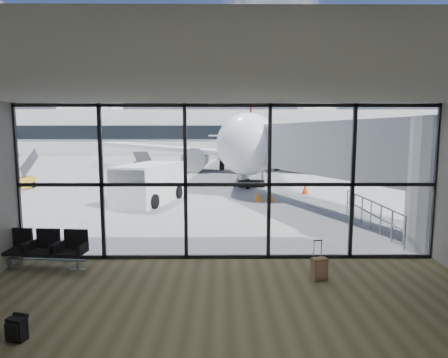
{
  "coord_description": "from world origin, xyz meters",
  "views": [
    {
      "loc": [
        -0.17,
        -10.63,
        3.63
      ],
      "look_at": [
        -0.08,
        3.0,
        2.0
      ],
      "focal_mm": 30.0,
      "sensor_mm": 36.0,
      "label": 1
    }
  ],
  "objects_px": {
    "backpack": "(17,329)",
    "service_van": "(148,183)",
    "belt_loader": "(146,168)",
    "mobile_stairs": "(16,182)",
    "seating_row": "(45,247)",
    "airliner": "(250,141)",
    "suitcase": "(319,269)"
  },
  "relations": [
    {
      "from": "backpack",
      "to": "service_van",
      "type": "xyz_separation_m",
      "value": [
        -0.31,
        13.5,
        0.84
      ]
    },
    {
      "from": "belt_loader",
      "to": "mobile_stairs",
      "type": "relative_size",
      "value": 1.49
    },
    {
      "from": "seating_row",
      "to": "airliner",
      "type": "relative_size",
      "value": 0.06
    },
    {
      "from": "belt_loader",
      "to": "mobile_stairs",
      "type": "distance_m",
      "value": 11.08
    },
    {
      "from": "seating_row",
      "to": "airliner",
      "type": "xyz_separation_m",
      "value": [
        7.78,
        29.33,
        2.42
      ]
    },
    {
      "from": "seating_row",
      "to": "suitcase",
      "type": "relative_size",
      "value": 2.33
    },
    {
      "from": "airliner",
      "to": "mobile_stairs",
      "type": "height_order",
      "value": "airliner"
    },
    {
      "from": "airliner",
      "to": "belt_loader",
      "type": "relative_size",
      "value": 8.31
    },
    {
      "from": "suitcase",
      "to": "mobile_stairs",
      "type": "xyz_separation_m",
      "value": [
        -16.12,
        15.76,
        0.21
      ]
    },
    {
      "from": "airliner",
      "to": "seating_row",
      "type": "bearing_deg",
      "value": -100.12
    },
    {
      "from": "backpack",
      "to": "airliner",
      "type": "height_order",
      "value": "airliner"
    },
    {
      "from": "suitcase",
      "to": "service_van",
      "type": "height_order",
      "value": "service_van"
    },
    {
      "from": "seating_row",
      "to": "mobile_stairs",
      "type": "xyz_separation_m",
      "value": [
        -8.87,
        14.75,
        -0.06
      ]
    },
    {
      "from": "suitcase",
      "to": "airliner",
      "type": "bearing_deg",
      "value": 72.84
    },
    {
      "from": "mobile_stairs",
      "to": "belt_loader",
      "type": "bearing_deg",
      "value": 53.19
    },
    {
      "from": "seating_row",
      "to": "mobile_stairs",
      "type": "bearing_deg",
      "value": 126.23
    },
    {
      "from": "backpack",
      "to": "mobile_stairs",
      "type": "height_order",
      "value": "mobile_stairs"
    },
    {
      "from": "service_van",
      "to": "backpack",
      "type": "bearing_deg",
      "value": -72.92
    },
    {
      "from": "suitcase",
      "to": "airliner",
      "type": "xyz_separation_m",
      "value": [
        0.52,
        30.33,
        2.69
      ]
    },
    {
      "from": "backpack",
      "to": "mobile_stairs",
      "type": "distance_m",
      "value": 21.04
    },
    {
      "from": "service_van",
      "to": "belt_loader",
      "type": "distance_m",
      "value": 13.9
    },
    {
      "from": "suitcase",
      "to": "airliner",
      "type": "height_order",
      "value": "airliner"
    },
    {
      "from": "belt_loader",
      "to": "airliner",
      "type": "bearing_deg",
      "value": 8.67
    },
    {
      "from": "seating_row",
      "to": "belt_loader",
      "type": "bearing_deg",
      "value": 99.96
    },
    {
      "from": "belt_loader",
      "to": "suitcase",
      "type": "bearing_deg",
      "value": -92.09
    },
    {
      "from": "seating_row",
      "to": "suitcase",
      "type": "distance_m",
      "value": 7.33
    },
    {
      "from": "seating_row",
      "to": "backpack",
      "type": "height_order",
      "value": "seating_row"
    },
    {
      "from": "airliner",
      "to": "service_van",
      "type": "height_order",
      "value": "airliner"
    },
    {
      "from": "seating_row",
      "to": "service_van",
      "type": "height_order",
      "value": "service_van"
    },
    {
      "from": "airliner",
      "to": "suitcase",
      "type": "bearing_deg",
      "value": -86.25
    },
    {
      "from": "seating_row",
      "to": "mobile_stairs",
      "type": "distance_m",
      "value": 17.21
    },
    {
      "from": "backpack",
      "to": "suitcase",
      "type": "height_order",
      "value": "suitcase"
    }
  ]
}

